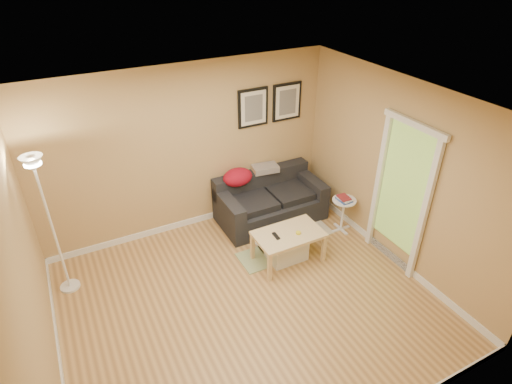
% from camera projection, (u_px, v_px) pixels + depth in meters
% --- Properties ---
extents(floor, '(4.50, 4.50, 0.00)m').
position_uv_depth(floor, '(248.00, 302.00, 5.42)').
color(floor, tan).
rests_on(floor, ground).
extents(ceiling, '(4.50, 4.50, 0.00)m').
position_uv_depth(ceiling, '(246.00, 109.00, 4.08)').
color(ceiling, white).
rests_on(ceiling, wall_back).
extents(wall_back, '(4.50, 0.00, 4.50)m').
position_uv_depth(wall_back, '(188.00, 151.00, 6.27)').
color(wall_back, tan).
rests_on(wall_back, ground).
extents(wall_front, '(4.50, 0.00, 4.50)m').
position_uv_depth(wall_front, '(363.00, 352.00, 3.23)').
color(wall_front, tan).
rests_on(wall_front, ground).
extents(wall_left, '(0.00, 4.00, 4.00)m').
position_uv_depth(wall_left, '(28.00, 284.00, 3.87)').
color(wall_left, tan).
rests_on(wall_left, ground).
extents(wall_right, '(0.00, 4.00, 4.00)m').
position_uv_depth(wall_right, '(398.00, 175.00, 5.63)').
color(wall_right, tan).
rests_on(wall_right, ground).
extents(baseboard_back, '(4.50, 0.02, 0.10)m').
position_uv_depth(baseboard_back, '(194.00, 220.00, 6.91)').
color(baseboard_back, white).
rests_on(baseboard_back, ground).
extents(baseboard_left, '(0.02, 4.00, 0.10)m').
position_uv_depth(baseboard_left, '(61.00, 370.00, 4.52)').
color(baseboard_left, white).
rests_on(baseboard_left, ground).
extents(baseboard_right, '(0.02, 4.00, 0.10)m').
position_uv_depth(baseboard_right, '(383.00, 249.00, 6.28)').
color(baseboard_right, white).
rests_on(baseboard_right, ground).
extents(sofa, '(1.70, 0.90, 0.75)m').
position_uv_depth(sofa, '(271.00, 199.00, 6.85)').
color(sofa, black).
rests_on(sofa, ground).
extents(red_throw, '(0.48, 0.36, 0.28)m').
position_uv_depth(red_throw, '(238.00, 177.00, 6.67)').
color(red_throw, '#A30F2F').
rests_on(red_throw, sofa).
extents(plaid_throw, '(0.45, 0.32, 0.10)m').
position_uv_depth(plaid_throw, '(265.00, 168.00, 6.91)').
color(plaid_throw, tan).
rests_on(plaid_throw, sofa).
extents(framed_print_left, '(0.50, 0.04, 0.60)m').
position_uv_depth(framed_print_left, '(253.00, 108.00, 6.42)').
color(framed_print_left, black).
rests_on(framed_print_left, wall_back).
extents(framed_print_right, '(0.50, 0.04, 0.60)m').
position_uv_depth(framed_print_right, '(287.00, 102.00, 6.65)').
color(framed_print_right, black).
rests_on(framed_print_right, wall_back).
extents(area_rug, '(1.25, 0.85, 0.01)m').
position_uv_depth(area_rug, '(287.00, 229.00, 6.77)').
color(area_rug, beige).
rests_on(area_rug, ground).
extents(green_runner, '(0.70, 0.50, 0.01)m').
position_uv_depth(green_runner, '(263.00, 257.00, 6.19)').
color(green_runner, '#668C4C').
rests_on(green_runner, ground).
extents(coffee_table, '(1.07, 0.80, 0.48)m').
position_uv_depth(coffee_table, '(288.00, 247.00, 6.02)').
color(coffee_table, beige).
rests_on(coffee_table, ground).
extents(remote_control, '(0.06, 0.16, 0.02)m').
position_uv_depth(remote_control, '(276.00, 236.00, 5.82)').
color(remote_control, black).
rests_on(remote_control, coffee_table).
extents(tape_roll, '(0.07, 0.07, 0.03)m').
position_uv_depth(tape_roll, '(298.00, 233.00, 5.88)').
color(tape_roll, yellow).
rests_on(tape_roll, coffee_table).
extents(storage_bin, '(0.55, 0.40, 0.34)m').
position_uv_depth(storage_bin, '(286.00, 249.00, 6.09)').
color(storage_bin, white).
rests_on(storage_bin, ground).
extents(side_table, '(0.37, 0.37, 0.57)m').
position_uv_depth(side_table, '(342.00, 215.00, 6.63)').
color(side_table, white).
rests_on(side_table, ground).
extents(book_stack, '(0.18, 0.23, 0.07)m').
position_uv_depth(book_stack, '(344.00, 198.00, 6.44)').
color(book_stack, '#304D91').
rests_on(book_stack, side_table).
extents(floor_lamp, '(0.25, 0.25, 1.96)m').
position_uv_depth(floor_lamp, '(53.00, 231.00, 5.18)').
color(floor_lamp, white).
rests_on(floor_lamp, ground).
extents(doorway, '(0.12, 1.01, 2.13)m').
position_uv_depth(doorway, '(400.00, 199.00, 5.64)').
color(doorway, white).
rests_on(doorway, ground).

